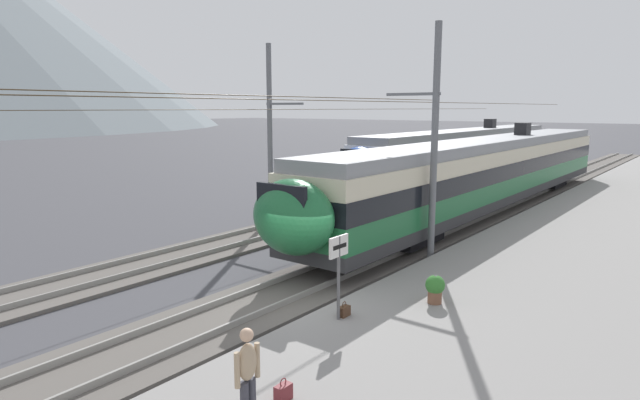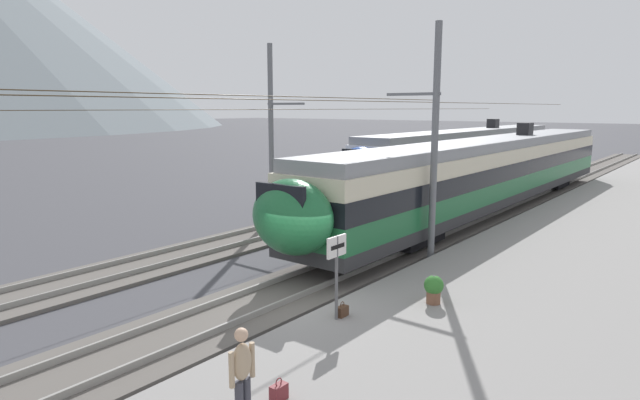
# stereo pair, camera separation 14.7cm
# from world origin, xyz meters

# --- Properties ---
(ground_plane) EXTENTS (400.00, 400.00, 0.00)m
(ground_plane) POSITION_xyz_m (0.00, 0.00, 0.00)
(ground_plane) COLOR #424247
(platform_slab) EXTENTS (120.00, 7.51, 0.35)m
(platform_slab) POSITION_xyz_m (0.00, -4.73, 0.18)
(platform_slab) COLOR gray
(platform_slab) RESTS_ON ground
(track_near) EXTENTS (120.00, 3.00, 0.28)m
(track_near) POSITION_xyz_m (0.00, 1.03, 0.07)
(track_near) COLOR #5B5651
(track_near) RESTS_ON ground
(track_far) EXTENTS (120.00, 3.00, 0.28)m
(track_far) POSITION_xyz_m (0.00, 6.65, 0.07)
(track_far) COLOR #5B5651
(track_far) RESTS_ON ground
(train_near_platform) EXTENTS (32.38, 3.00, 4.27)m
(train_near_platform) POSITION_xyz_m (16.49, 1.03, 2.23)
(train_near_platform) COLOR #2D2D30
(train_near_platform) RESTS_ON track_near
(train_far_track) EXTENTS (29.22, 2.87, 4.27)m
(train_far_track) POSITION_xyz_m (26.85, 6.65, 2.23)
(train_far_track) COLOR #2D2D30
(train_far_track) RESTS_ON track_far
(catenary_mast_mid) EXTENTS (44.91, 2.07, 8.25)m
(catenary_mast_mid) POSITION_xyz_m (6.49, -0.61, 4.27)
(catenary_mast_mid) COLOR slate
(catenary_mast_mid) RESTS_ON ground
(catenary_mast_far_side) EXTENTS (44.91, 2.19, 8.35)m
(catenary_mast_far_side) POSITION_xyz_m (8.15, 8.41, 4.29)
(catenary_mast_far_side) COLOR slate
(catenary_mast_far_side) RESTS_ON ground
(platform_sign) EXTENTS (0.70, 0.08, 2.07)m
(platform_sign) POSITION_xyz_m (-0.51, -1.75, 1.88)
(platform_sign) COLOR #59595B
(platform_sign) RESTS_ON platform_slab
(passenger_walking) EXTENTS (0.53, 0.22, 1.69)m
(passenger_walking) POSITION_xyz_m (-5.01, -3.23, 1.30)
(passenger_walking) COLOR #383842
(passenger_walking) RESTS_ON platform_slab
(handbag_beside_passenger) EXTENTS (0.32, 0.18, 0.42)m
(handbag_beside_passenger) POSITION_xyz_m (-4.06, -3.12, 0.50)
(handbag_beside_passenger) COLOR maroon
(handbag_beside_passenger) RESTS_ON platform_slab
(handbag_near_sign) EXTENTS (0.32, 0.18, 0.38)m
(handbag_near_sign) POSITION_xyz_m (-0.27, -1.75, 0.49)
(handbag_near_sign) COLOR #472D1E
(handbag_near_sign) RESTS_ON platform_slab
(potted_plant_platform_edge) EXTENTS (0.51, 0.51, 0.75)m
(potted_plant_platform_edge) POSITION_xyz_m (1.93, -3.10, 0.79)
(potted_plant_platform_edge) COLOR brown
(potted_plant_platform_edge) RESTS_ON platform_slab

